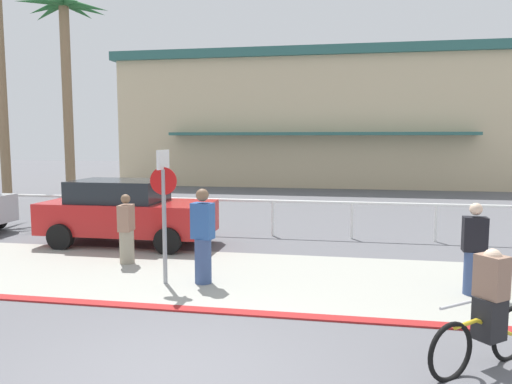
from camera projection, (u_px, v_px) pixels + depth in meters
ground_plane at (280, 227)px, 15.58m from camera, size 80.00×80.00×0.00m
sidewalk_strip at (242, 277)px, 9.90m from camera, size 44.00×4.00×0.02m
curb_paint at (216, 311)px, 7.94m from camera, size 44.00×0.24×0.03m
building_backdrop at (323, 121)px, 31.91m from camera, size 23.87×11.86×7.69m
rail_fence at (273, 207)px, 14.02m from camera, size 22.19×0.08×1.04m
stop_sign_bike_lane at (164, 197)px, 9.28m from camera, size 0.52×0.56×2.56m
palm_tree_2 at (66, 48)px, 18.49m from camera, size 3.39×3.32×7.96m
car_red_1 at (126, 212)px, 12.89m from camera, size 4.40×2.02×1.69m
cyclist_yellow_0 at (487, 312)px, 5.95m from camera, size 1.45×1.20×1.50m
pedestrian_0 at (126, 232)px, 10.89m from camera, size 0.34×0.42×1.56m
pedestrian_1 at (203, 240)px, 9.37m from camera, size 0.45×0.38×1.84m
pedestrian_2 at (474, 253)px, 8.70m from camera, size 0.41×0.33×1.66m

